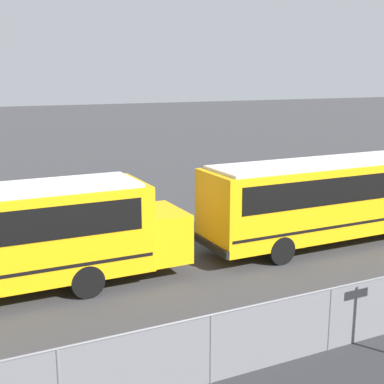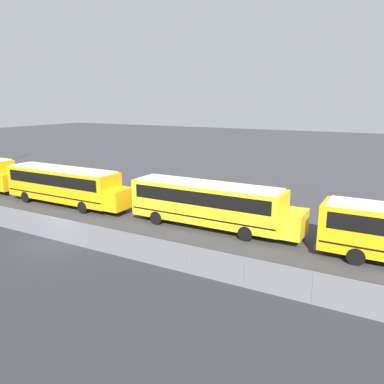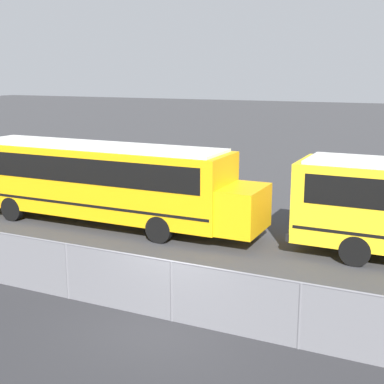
{
  "view_description": "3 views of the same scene",
  "coord_description": "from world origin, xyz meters",
  "views": [
    {
      "loc": [
        -20.02,
        -8.73,
        6.24
      ],
      "look_at": [
        -12.2,
        7.28,
        2.28
      ],
      "focal_mm": 50.0,
      "sensor_mm": 36.0,
      "label": 1
    },
    {
      "loc": [
        17.9,
        -15.2,
        8.51
      ],
      "look_at": [
        5.78,
        6.57,
        2.48
      ],
      "focal_mm": 35.0,
      "sensor_mm": 36.0,
      "label": 2
    },
    {
      "loc": [
        5.49,
        -10.47,
        5.82
      ],
      "look_at": [
        -2.3,
        5.98,
        1.74
      ],
      "focal_mm": 50.0,
      "sensor_mm": 36.0,
      "label": 3
    }
  ],
  "objects": [
    {
      "name": "school_bus_3",
      "position": [
        -6.29,
        6.3,
        1.86
      ],
      "size": [
        12.24,
        2.48,
        3.14
      ],
      "color": "#EDA80F",
      "rests_on": "ground_plane"
    },
    {
      "name": "fence",
      "position": [
        0.0,
        -0.0,
        0.79
      ],
      "size": [
        116.64,
        0.07,
        1.54
      ],
      "color": "#9EA0A5",
      "rests_on": "ground_plane"
    },
    {
      "name": "ground_plane",
      "position": [
        0.0,
        0.0,
        0.0
      ],
      "size": [
        200.0,
        200.0,
        0.0
      ],
      "primitive_type": "plane",
      "color": "#38383A"
    }
  ]
}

